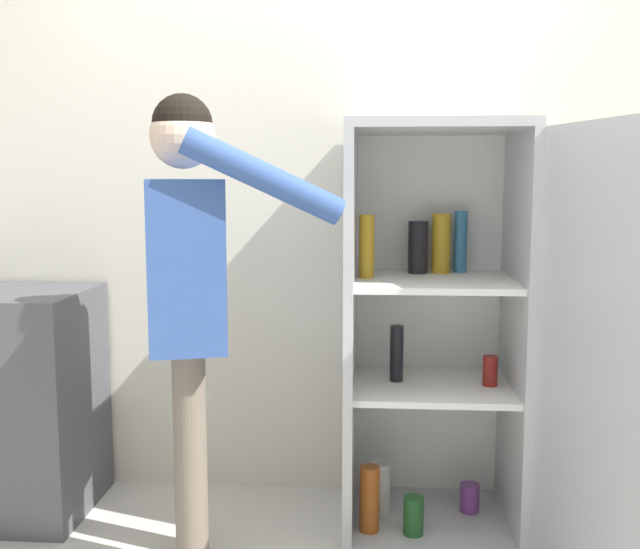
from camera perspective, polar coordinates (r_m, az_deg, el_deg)
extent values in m
cube|color=silver|center=(3.19, 1.45, 5.85)|extent=(7.00, 0.06, 2.55)
cube|color=#B7BABC|center=(3.14, 8.28, -17.98)|extent=(0.66, 0.60, 0.04)
cube|color=#B7BABC|center=(2.85, 8.87, 11.05)|extent=(0.66, 0.60, 0.04)
cube|color=white|center=(3.18, 8.17, -3.18)|extent=(0.66, 0.03, 1.49)
cube|color=#B7BABC|center=(2.89, 2.33, -4.16)|extent=(0.04, 0.60, 1.49)
cube|color=#B7BABC|center=(2.94, 14.69, -4.20)|extent=(0.03, 0.60, 1.49)
cube|color=white|center=(2.95, 8.48, -8.37)|extent=(0.59, 0.53, 0.02)
cube|color=white|center=(2.87, 8.64, -0.53)|extent=(0.59, 0.53, 0.02)
cube|color=#B7BABC|center=(2.39, 20.36, -7.11)|extent=(0.21, 0.65, 1.49)
cylinder|color=#B78C1E|center=(3.02, 9.20, 2.35)|extent=(0.07, 0.07, 0.24)
cylinder|color=black|center=(3.00, 7.48, 2.07)|extent=(0.08, 0.08, 0.21)
cylinder|color=#9E4C19|center=(2.94, 3.78, -16.68)|extent=(0.08, 0.08, 0.25)
cylinder|color=beige|center=(3.10, 4.53, -15.89)|extent=(0.08, 0.08, 0.21)
cylinder|color=maroon|center=(2.94, 12.83, -7.17)|extent=(0.06, 0.06, 0.11)
cylinder|color=#723884|center=(3.17, 11.33, -16.33)|extent=(0.08, 0.08, 0.11)
cylinder|color=#1E5123|center=(2.96, 7.13, -17.76)|extent=(0.08, 0.08, 0.14)
cylinder|color=teal|center=(3.05, 10.65, 2.47)|extent=(0.05, 0.05, 0.25)
cylinder|color=#B78C1E|center=(2.84, 3.58, 2.15)|extent=(0.06, 0.06, 0.24)
cylinder|color=black|center=(2.93, 5.86, -6.00)|extent=(0.05, 0.05, 0.22)
cylinder|color=#726656|center=(2.82, -9.92, -12.74)|extent=(0.11, 0.11, 0.79)
cylinder|color=#726656|center=(2.65, -9.82, -14.06)|extent=(0.11, 0.11, 0.79)
cube|color=#335193|center=(2.57, -10.21, 0.89)|extent=(0.35, 0.49, 0.56)
sphere|color=beige|center=(2.56, -10.43, 10.35)|extent=(0.22, 0.22, 0.22)
sphere|color=black|center=(2.56, -10.45, 11.20)|extent=(0.20, 0.20, 0.20)
cylinder|color=#335193|center=(2.82, -10.29, 0.87)|extent=(0.09, 0.09, 0.53)
cylinder|color=#335193|center=(2.33, -4.33, 7.44)|extent=(0.52, 0.22, 0.30)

